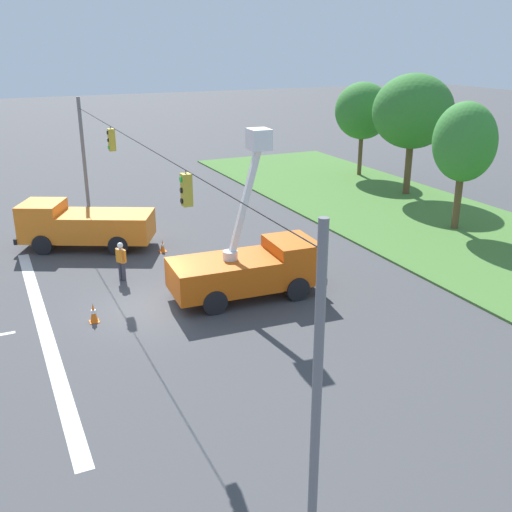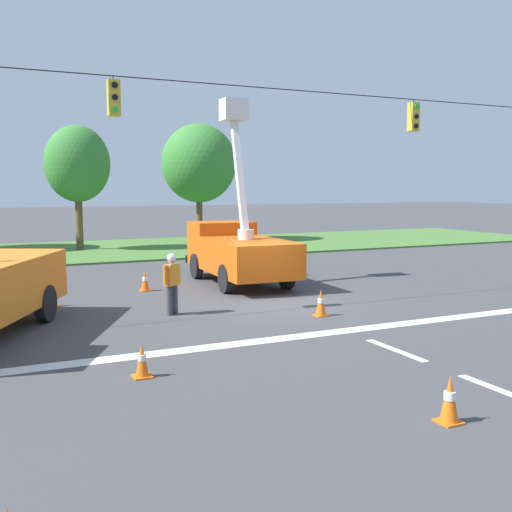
{
  "view_description": "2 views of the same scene",
  "coord_description": "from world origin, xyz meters",
  "px_view_note": "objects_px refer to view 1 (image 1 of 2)",
  "views": [
    {
      "loc": [
        21.65,
        -5.32,
        10.14
      ],
      "look_at": [
        1.17,
        4.17,
        1.96
      ],
      "focal_mm": 42.0,
      "sensor_mm": 36.0,
      "label": 1
    },
    {
      "loc": [
        -8.4,
        -16.55,
        3.63
      ],
      "look_at": [
        0.34,
        1.99,
        1.27
      ],
      "focal_mm": 42.0,
      "sensor_mm": 36.0,
      "label": 2
    }
  ],
  "objects_px": {
    "tree_centre": "(464,143)",
    "road_worker": "(121,259)",
    "tree_west": "(413,112)",
    "traffic_cone_mid_right": "(163,246)",
    "utility_truck_support_near": "(83,225)",
    "tree_far_west": "(363,111)",
    "utility_truck_bucket_lift": "(250,266)",
    "traffic_cone_mid_left": "(213,261)",
    "traffic_cone_near_bucket": "(94,313)"
  },
  "relations": [
    {
      "from": "tree_centre",
      "to": "road_worker",
      "type": "height_order",
      "value": "tree_centre"
    },
    {
      "from": "tree_west",
      "to": "traffic_cone_mid_right",
      "type": "xyz_separation_m",
      "value": [
        4.39,
        -18.73,
        -5.35
      ]
    },
    {
      "from": "tree_west",
      "to": "road_worker",
      "type": "relative_size",
      "value": 4.58
    },
    {
      "from": "tree_centre",
      "to": "utility_truck_support_near",
      "type": "distance_m",
      "value": 20.67
    },
    {
      "from": "road_worker",
      "to": "traffic_cone_mid_right",
      "type": "xyz_separation_m",
      "value": [
        -2.94,
        2.72,
        -0.7
      ]
    },
    {
      "from": "road_worker",
      "to": "tree_far_west",
      "type": "bearing_deg",
      "value": 122.23
    },
    {
      "from": "tree_far_west",
      "to": "utility_truck_bucket_lift",
      "type": "xyz_separation_m",
      "value": [
        17.84,
        -17.53,
        -3.67
      ]
    },
    {
      "from": "traffic_cone_mid_left",
      "to": "road_worker",
      "type": "bearing_deg",
      "value": -94.26
    },
    {
      "from": "traffic_cone_near_bucket",
      "to": "tree_far_west",
      "type": "bearing_deg",
      "value": 126.34
    },
    {
      "from": "traffic_cone_mid_left",
      "to": "traffic_cone_mid_right",
      "type": "bearing_deg",
      "value": -155.61
    },
    {
      "from": "traffic_cone_mid_right",
      "to": "tree_centre",
      "type": "bearing_deg",
      "value": 78.32
    },
    {
      "from": "tree_far_west",
      "to": "traffic_cone_mid_right",
      "type": "xyz_separation_m",
      "value": [
        10.92,
        -19.26,
        -4.72
      ]
    },
    {
      "from": "tree_west",
      "to": "utility_truck_bucket_lift",
      "type": "bearing_deg",
      "value": -56.36
    },
    {
      "from": "utility_truck_bucket_lift",
      "to": "utility_truck_support_near",
      "type": "relative_size",
      "value": 0.98
    },
    {
      "from": "tree_west",
      "to": "traffic_cone_mid_right",
      "type": "height_order",
      "value": "tree_west"
    },
    {
      "from": "tree_west",
      "to": "traffic_cone_mid_left",
      "type": "distance_m",
      "value": 19.59
    },
    {
      "from": "tree_far_west",
      "to": "tree_west",
      "type": "relative_size",
      "value": 0.88
    },
    {
      "from": "utility_truck_support_near",
      "to": "road_worker",
      "type": "xyz_separation_m",
      "value": [
        5.28,
        0.74,
        -0.23
      ]
    },
    {
      "from": "utility_truck_support_near",
      "to": "traffic_cone_near_bucket",
      "type": "relative_size",
      "value": 9.23
    },
    {
      "from": "utility_truck_bucket_lift",
      "to": "tree_centre",
      "type": "bearing_deg",
      "value": 104.09
    },
    {
      "from": "tree_west",
      "to": "traffic_cone_mid_left",
      "type": "height_order",
      "value": "tree_west"
    },
    {
      "from": "traffic_cone_mid_left",
      "to": "traffic_cone_mid_right",
      "type": "height_order",
      "value": "traffic_cone_mid_left"
    },
    {
      "from": "utility_truck_support_near",
      "to": "road_worker",
      "type": "height_order",
      "value": "utility_truck_support_near"
    },
    {
      "from": "tree_far_west",
      "to": "traffic_cone_mid_right",
      "type": "height_order",
      "value": "tree_far_west"
    },
    {
      "from": "tree_west",
      "to": "traffic_cone_near_bucket",
      "type": "bearing_deg",
      "value": -64.66
    },
    {
      "from": "tree_centre",
      "to": "traffic_cone_mid_left",
      "type": "relative_size",
      "value": 9.43
    },
    {
      "from": "tree_west",
      "to": "road_worker",
      "type": "bearing_deg",
      "value": -71.14
    },
    {
      "from": "tree_west",
      "to": "tree_centre",
      "type": "distance_m",
      "value": 8.19
    },
    {
      "from": "tree_far_west",
      "to": "traffic_cone_mid_left",
      "type": "height_order",
      "value": "tree_far_west"
    },
    {
      "from": "traffic_cone_mid_left",
      "to": "traffic_cone_mid_right",
      "type": "xyz_separation_m",
      "value": [
        -3.25,
        -1.47,
        -0.07
      ]
    },
    {
      "from": "tree_west",
      "to": "traffic_cone_mid_left",
      "type": "relative_size",
      "value": 10.78
    },
    {
      "from": "tree_far_west",
      "to": "tree_centre",
      "type": "xyz_separation_m",
      "value": [
        14.24,
        -3.19,
        -0.1
      ]
    },
    {
      "from": "tree_far_west",
      "to": "utility_truck_bucket_lift",
      "type": "height_order",
      "value": "tree_far_west"
    },
    {
      "from": "traffic_cone_mid_left",
      "to": "tree_centre",
      "type": "bearing_deg",
      "value": 89.73
    },
    {
      "from": "tree_west",
      "to": "traffic_cone_near_bucket",
      "type": "distance_m",
      "value": 26.43
    },
    {
      "from": "utility_truck_bucket_lift",
      "to": "traffic_cone_mid_right",
      "type": "xyz_separation_m",
      "value": [
        -6.92,
        -1.73,
        -1.05
      ]
    },
    {
      "from": "tree_far_west",
      "to": "tree_centre",
      "type": "distance_m",
      "value": 14.59
    },
    {
      "from": "traffic_cone_mid_right",
      "to": "utility_truck_support_near",
      "type": "bearing_deg",
      "value": -124.05
    },
    {
      "from": "utility_truck_bucket_lift",
      "to": "tree_far_west",
      "type": "bearing_deg",
      "value": 135.5
    },
    {
      "from": "utility_truck_bucket_lift",
      "to": "traffic_cone_mid_left",
      "type": "bearing_deg",
      "value": -176.04
    },
    {
      "from": "road_worker",
      "to": "traffic_cone_near_bucket",
      "type": "xyz_separation_m",
      "value": [
        3.76,
        -1.96,
        -0.62
      ]
    },
    {
      "from": "traffic_cone_mid_right",
      "to": "road_worker",
      "type": "bearing_deg",
      "value": -42.79
    },
    {
      "from": "utility_truck_support_near",
      "to": "tree_west",
      "type": "bearing_deg",
      "value": 95.28
    },
    {
      "from": "road_worker",
      "to": "utility_truck_support_near",
      "type": "bearing_deg",
      "value": -172.02
    },
    {
      "from": "road_worker",
      "to": "traffic_cone_mid_left",
      "type": "distance_m",
      "value": 4.25
    },
    {
      "from": "traffic_cone_mid_left",
      "to": "traffic_cone_near_bucket",
      "type": "relative_size",
      "value": 0.98
    },
    {
      "from": "tree_centre",
      "to": "road_worker",
      "type": "bearing_deg",
      "value": -91.16
    },
    {
      "from": "utility_truck_support_near",
      "to": "tree_far_west",
      "type": "bearing_deg",
      "value": 110.68
    },
    {
      "from": "utility_truck_support_near",
      "to": "traffic_cone_mid_left",
      "type": "xyz_separation_m",
      "value": [
        5.59,
        4.94,
        -0.86
      ]
    },
    {
      "from": "traffic_cone_near_bucket",
      "to": "utility_truck_support_near",
      "type": "bearing_deg",
      "value": 172.31
    }
  ]
}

